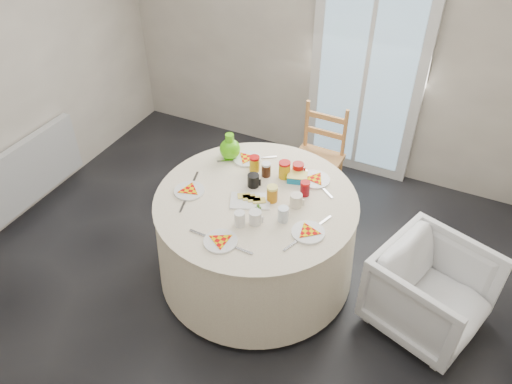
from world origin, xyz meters
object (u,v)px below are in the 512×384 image
at_px(table, 256,237).
at_px(green_pitcher, 230,143).
at_px(radiator, 33,168).
at_px(wooden_chair, 317,157).
at_px(armchair, 434,284).

relative_size(table, green_pitcher, 7.12).
bearing_deg(radiator, table, 2.07).
relative_size(table, wooden_chair, 1.60).
bearing_deg(green_pitcher, table, -23.26).
height_order(wooden_chair, green_pitcher, green_pitcher).
height_order(radiator, green_pitcher, green_pitcher).
height_order(table, green_pitcher, green_pitcher).
xyz_separation_m(wooden_chair, armchair, (1.16, -0.92, -0.08)).
bearing_deg(table, wooden_chair, 85.46).
distance_m(table, green_pitcher, 0.72).
bearing_deg(armchair, table, 113.53).
bearing_deg(table, green_pitcher, 137.53).
distance_m(armchair, green_pitcher, 1.72).
relative_size(wooden_chair, green_pitcher, 4.45).
bearing_deg(armchair, wooden_chair, 70.67).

